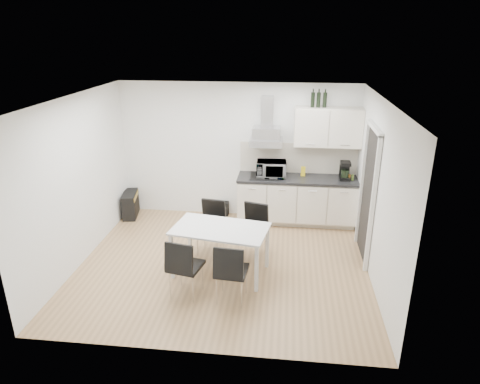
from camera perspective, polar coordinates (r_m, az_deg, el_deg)
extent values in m
plane|color=tan|center=(6.90, -2.23, -9.56)|extent=(4.50, 4.50, 0.00)
cube|color=white|center=(8.23, -0.28, 5.44)|extent=(4.50, 0.10, 2.60)
cube|color=white|center=(4.55, -6.24, -8.15)|extent=(4.50, 0.10, 2.60)
cube|color=white|center=(7.03, -20.84, 1.29)|extent=(0.10, 4.00, 2.60)
cube|color=white|center=(6.41, 17.91, -0.21)|extent=(0.10, 4.00, 2.60)
plane|color=white|center=(6.01, -2.58, 12.30)|extent=(4.50, 4.50, 0.00)
cube|color=white|center=(6.99, 16.56, -0.48)|extent=(0.08, 1.04, 2.10)
cube|color=beige|center=(8.36, 7.39, -3.61)|extent=(2.16, 0.52, 0.10)
cube|color=beige|center=(8.16, 7.53, -0.98)|extent=(2.20, 0.60, 0.76)
cube|color=black|center=(8.00, 7.67, 1.79)|extent=(2.22, 0.64, 0.04)
cube|color=beige|center=(8.19, 7.75, 4.52)|extent=(2.20, 0.02, 0.58)
cube|color=beige|center=(7.90, 11.66, 8.47)|extent=(1.20, 0.35, 0.70)
cube|color=silver|center=(7.88, 3.53, 7.33)|extent=(0.60, 0.46, 0.30)
cube|color=silver|center=(7.90, 3.65, 10.69)|extent=(0.22, 0.20, 0.55)
imported|color=silver|center=(7.93, 4.21, 3.30)|extent=(0.55, 0.32, 0.37)
cube|color=yellow|center=(8.07, 8.41, 2.75)|extent=(0.08, 0.04, 0.18)
cylinder|color=brown|center=(8.02, 14.36, 1.91)|extent=(0.04, 0.04, 0.11)
cylinder|color=#4C6626|center=(8.03, 14.78, 1.90)|extent=(0.04, 0.04, 0.11)
cylinder|color=black|center=(7.79, 9.69, 12.25)|extent=(0.07, 0.07, 0.32)
cylinder|color=black|center=(7.80, 10.44, 12.21)|extent=(0.07, 0.07, 0.32)
cylinder|color=black|center=(7.81, 11.26, 12.16)|extent=(0.07, 0.07, 0.32)
cube|color=white|center=(6.34, -2.65, -4.94)|extent=(1.50, 1.01, 0.03)
cube|color=white|center=(6.45, -9.07, -8.49)|extent=(0.06, 0.06, 0.72)
cube|color=white|center=(6.07, 2.23, -10.23)|extent=(0.06, 0.06, 0.72)
cube|color=white|center=(7.01, -6.72, -5.84)|extent=(0.06, 0.06, 0.72)
cube|color=white|center=(6.66, 3.66, -7.24)|extent=(0.06, 0.06, 0.72)
cube|color=black|center=(8.74, -14.41, -1.61)|extent=(0.35, 0.62, 0.49)
cube|color=gold|center=(8.63, -13.71, -0.57)|extent=(0.11, 0.52, 0.08)
cube|color=black|center=(8.55, -2.12, -2.20)|extent=(0.18, 0.16, 0.28)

